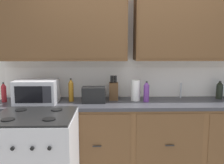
{
  "coord_description": "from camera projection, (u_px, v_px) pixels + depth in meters",
  "views": [
    {
      "loc": [
        -0.3,
        -2.49,
        1.57
      ],
      "look_at": [
        -0.23,
        0.27,
        1.16
      ],
      "focal_mm": 37.35,
      "sensor_mm": 36.0,
      "label": 1
    }
  ],
  "objects": [
    {
      "name": "counter_run",
      "position": [
        131.0,
        136.0,
        2.92
      ],
      "size": [
        3.31,
        0.64,
        0.91
      ],
      "color": "black",
      "rests_on": "ground_plane"
    },
    {
      "name": "bottle_dark",
      "position": [
        220.0,
        90.0,
        3.02
      ],
      "size": [
        0.08,
        0.08,
        0.23
      ],
      "color": "black",
      "rests_on": "counter_run"
    },
    {
      "name": "microwave",
      "position": [
        37.0,
        92.0,
        2.77
      ],
      "size": [
        0.48,
        0.37,
        0.28
      ],
      "color": "#B7B7BC",
      "rests_on": "counter_run"
    },
    {
      "name": "bottle_amber",
      "position": [
        71.0,
        90.0,
        2.87
      ],
      "size": [
        0.06,
        0.06,
        0.29
      ],
      "color": "#9E6619",
      "rests_on": "counter_run"
    },
    {
      "name": "bottle_red",
      "position": [
        4.0,
        92.0,
        2.84
      ],
      "size": [
        0.06,
        0.06,
        0.24
      ],
      "color": "maroon",
      "rests_on": "counter_run"
    },
    {
      "name": "stove_range",
      "position": [
        36.0,
        161.0,
        2.28
      ],
      "size": [
        0.76,
        0.68,
        0.95
      ],
      "color": "#B7B7BC",
      "rests_on": "ground_plane"
    },
    {
      "name": "paper_towel_roll",
      "position": [
        136.0,
        90.0,
        2.92
      ],
      "size": [
        0.12,
        0.12,
        0.26
      ],
      "primitive_type": "cylinder",
      "color": "white",
      "rests_on": "counter_run"
    },
    {
      "name": "wall_unit",
      "position": [
        130.0,
        40.0,
        2.95
      ],
      "size": [
        4.48,
        0.4,
        2.53
      ],
      "color": "white",
      "rests_on": "ground_plane"
    },
    {
      "name": "knife_block",
      "position": [
        114.0,
        91.0,
        2.96
      ],
      "size": [
        0.11,
        0.14,
        0.31
      ],
      "color": "#52361E",
      "rests_on": "counter_run"
    },
    {
      "name": "sink_faucet",
      "position": [
        181.0,
        90.0,
        3.07
      ],
      "size": [
        0.02,
        0.02,
        0.2
      ],
      "primitive_type": "cylinder",
      "color": "#B2B5BA",
      "rests_on": "counter_run"
    },
    {
      "name": "toaster",
      "position": [
        94.0,
        95.0,
        2.81
      ],
      "size": [
        0.28,
        0.18,
        0.19
      ],
      "color": "black",
      "rests_on": "counter_run"
    },
    {
      "name": "bottle_violet",
      "position": [
        146.0,
        92.0,
        2.85
      ],
      "size": [
        0.07,
        0.07,
        0.25
      ],
      "color": "#663384",
      "rests_on": "counter_run"
    }
  ]
}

